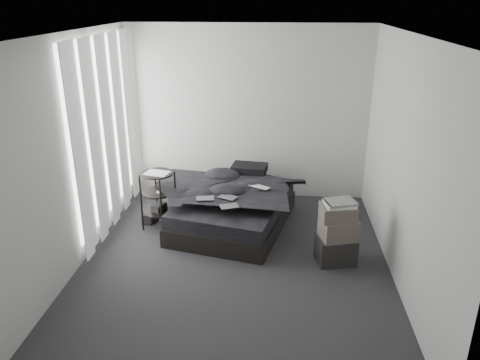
# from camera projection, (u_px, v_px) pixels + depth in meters

# --- Properties ---
(floor) EXTENTS (3.60, 4.20, 0.01)m
(floor) POSITION_uv_depth(u_px,v_px,m) (234.00, 264.00, 5.51)
(floor) COLOR #2A2A2D
(floor) RESTS_ON ground
(ceiling) EXTENTS (3.60, 4.20, 0.01)m
(ceiling) POSITION_uv_depth(u_px,v_px,m) (233.00, 34.00, 4.56)
(ceiling) COLOR white
(ceiling) RESTS_ON ground
(wall_back) EXTENTS (3.60, 0.01, 2.60)m
(wall_back) POSITION_uv_depth(u_px,v_px,m) (247.00, 114.00, 6.98)
(wall_back) COLOR silver
(wall_back) RESTS_ON ground
(wall_front) EXTENTS (3.60, 0.01, 2.60)m
(wall_front) POSITION_uv_depth(u_px,v_px,m) (203.00, 263.00, 3.09)
(wall_front) COLOR silver
(wall_front) RESTS_ON ground
(wall_left) EXTENTS (0.01, 4.20, 2.60)m
(wall_left) POSITION_uv_depth(u_px,v_px,m) (72.00, 155.00, 5.17)
(wall_left) COLOR silver
(wall_left) RESTS_ON ground
(wall_right) EXTENTS (0.01, 4.20, 2.60)m
(wall_right) POSITION_uv_depth(u_px,v_px,m) (405.00, 164.00, 4.89)
(wall_right) COLOR silver
(wall_right) RESTS_ON ground
(window_left) EXTENTS (0.02, 2.00, 2.30)m
(window_left) POSITION_uv_depth(u_px,v_px,m) (102.00, 129.00, 5.99)
(window_left) COLOR white
(window_left) RESTS_ON wall_left
(curtain_left) EXTENTS (0.06, 2.12, 2.48)m
(curtain_left) POSITION_uv_depth(u_px,v_px,m) (107.00, 135.00, 6.01)
(curtain_left) COLOR white
(curtain_left) RESTS_ON wall_left
(bed) EXTENTS (1.71, 2.02, 0.24)m
(bed) POSITION_uv_depth(u_px,v_px,m) (234.00, 217.00, 6.40)
(bed) COLOR black
(bed) RESTS_ON floor
(mattress) EXTENTS (1.65, 1.96, 0.19)m
(mattress) POSITION_uv_depth(u_px,v_px,m) (233.00, 203.00, 6.32)
(mattress) COLOR black
(mattress) RESTS_ON bed
(duvet) EXTENTS (1.61, 1.77, 0.21)m
(duvet) POSITION_uv_depth(u_px,v_px,m) (232.00, 191.00, 6.21)
(duvet) COLOR black
(duvet) RESTS_ON mattress
(pillow_lower) EXTENTS (0.60, 0.47, 0.12)m
(pillow_lower) POSITION_uv_depth(u_px,v_px,m) (246.00, 175.00, 6.88)
(pillow_lower) COLOR black
(pillow_lower) RESTS_ON mattress
(pillow_upper) EXTENTS (0.54, 0.40, 0.11)m
(pillow_upper) POSITION_uv_depth(u_px,v_px,m) (249.00, 168.00, 6.80)
(pillow_upper) COLOR black
(pillow_upper) RESTS_ON pillow_lower
(laptop) EXTENTS (0.34, 0.30, 0.02)m
(laptop) POSITION_uv_depth(u_px,v_px,m) (258.00, 184.00, 6.15)
(laptop) COLOR silver
(laptop) RESTS_ON duvet
(comic_a) EXTENTS (0.24, 0.18, 0.01)m
(comic_a) POSITION_uv_depth(u_px,v_px,m) (205.00, 194.00, 5.86)
(comic_a) COLOR black
(comic_a) RESTS_ON duvet
(comic_b) EXTENTS (0.26, 0.23, 0.01)m
(comic_b) POSITION_uv_depth(u_px,v_px,m) (228.00, 192.00, 5.89)
(comic_b) COLOR black
(comic_b) RESTS_ON duvet
(comic_c) EXTENTS (0.26, 0.22, 0.01)m
(comic_c) POSITION_uv_depth(u_px,v_px,m) (229.00, 201.00, 5.63)
(comic_c) COLOR black
(comic_c) RESTS_ON duvet
(side_stand) EXTENTS (0.56, 0.56, 0.79)m
(side_stand) POSITION_uv_depth(u_px,v_px,m) (159.00, 201.00, 6.23)
(side_stand) COLOR black
(side_stand) RESTS_ON floor
(papers) EXTENTS (0.35, 0.29, 0.02)m
(papers) POSITION_uv_depth(u_px,v_px,m) (157.00, 173.00, 6.07)
(papers) COLOR white
(papers) RESTS_ON side_stand
(floor_books) EXTENTS (0.14, 0.21, 0.14)m
(floor_books) POSITION_uv_depth(u_px,v_px,m) (149.00, 217.00, 6.51)
(floor_books) COLOR black
(floor_books) RESTS_ON floor
(box_lower) EXTENTS (0.49, 0.41, 0.32)m
(box_lower) POSITION_uv_depth(u_px,v_px,m) (336.00, 250.00, 5.50)
(box_lower) COLOR black
(box_lower) RESTS_ON floor
(box_mid) EXTENTS (0.47, 0.41, 0.24)m
(box_mid) POSITION_uv_depth(u_px,v_px,m) (339.00, 229.00, 5.39)
(box_mid) COLOR #574C45
(box_mid) RESTS_ON box_lower
(box_upper) EXTENTS (0.42, 0.36, 0.17)m
(box_upper) POSITION_uv_depth(u_px,v_px,m) (338.00, 212.00, 5.32)
(box_upper) COLOR #574C45
(box_upper) RESTS_ON box_mid
(art_book_white) EXTENTS (0.37, 0.32, 0.03)m
(art_book_white) POSITION_uv_depth(u_px,v_px,m) (340.00, 204.00, 5.29)
(art_book_white) COLOR silver
(art_book_white) RESTS_ON box_upper
(art_book_snake) EXTENTS (0.38, 0.34, 0.03)m
(art_book_snake) POSITION_uv_depth(u_px,v_px,m) (341.00, 202.00, 5.27)
(art_book_snake) COLOR silver
(art_book_snake) RESTS_ON art_book_white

